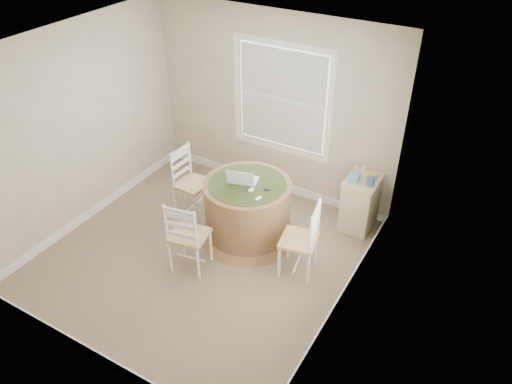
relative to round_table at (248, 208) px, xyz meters
The scene contains 14 objects.
room 0.99m from the round_table, 104.02° to the right, with size 3.64×3.64×2.64m.
round_table is the anchor object (origin of this frame).
chair_left 0.90m from the round_table, behind, with size 0.42×0.40×0.95m, color white, non-canonical shape.
chair_near 0.90m from the round_table, 108.42° to the right, with size 0.42×0.40×0.95m, color white, non-canonical shape.
chair_right 0.91m from the round_table, 19.00° to the right, with size 0.42×0.40×0.95m, color white, non-canonical shape.
laptop 0.40m from the round_table, behind, with size 0.41×0.38×0.24m.
mouse 0.40m from the round_table, 41.67° to the right, with size 0.06×0.10×0.03m, color white.
phone 0.50m from the round_table, 36.60° to the right, with size 0.04×0.09×0.02m, color #B7BABF.
keys 0.46m from the round_table, ahead, with size 0.06×0.05×0.03m, color black.
corner_chest 1.48m from the round_table, 37.60° to the left, with size 0.42×0.56×0.74m.
tissue_box 1.40m from the round_table, 36.62° to the left, with size 0.12×0.12×0.10m, color #5A9ACE.
box_yellow 1.61m from the round_table, 38.41° to the left, with size 0.15×0.10×0.06m, color #DFBD4E.
box_blue 1.57m from the round_table, 31.93° to the left, with size 0.08×0.08×0.12m, color #325C97.
cup_cream 1.57m from the round_table, 42.77° to the left, with size 0.07×0.07×0.09m, color beige.
Camera 1 is at (2.93, -3.74, 4.15)m, focal length 35.00 mm.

